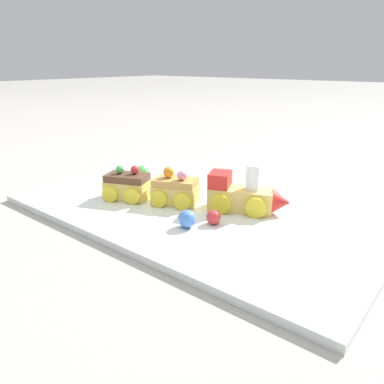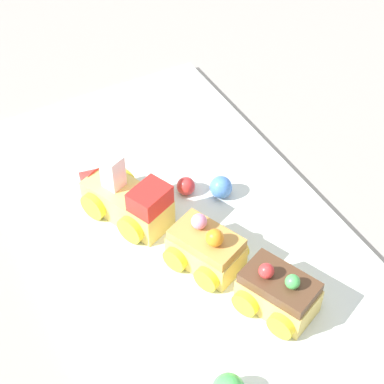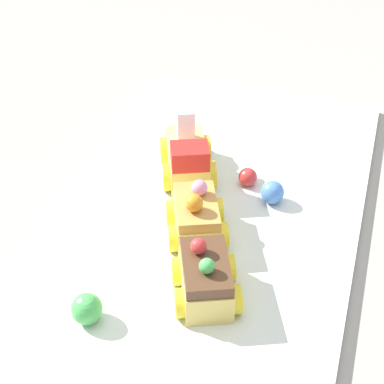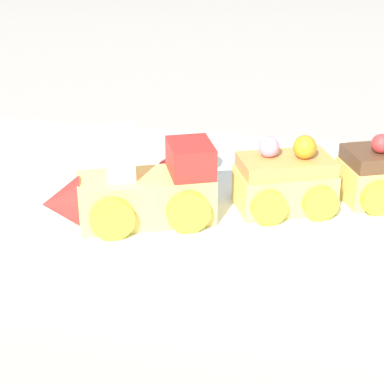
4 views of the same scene
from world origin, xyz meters
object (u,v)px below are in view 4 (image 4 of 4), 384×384
at_px(gumball_red, 169,170).
at_px(gumball_blue, 202,156).
at_px(cake_train_locomotive, 137,192).
at_px(cake_car_caramel, 285,182).

bearing_deg(gumball_red, gumball_blue, -124.64).
distance_m(gumball_blue, gumball_red, 0.04).
bearing_deg(gumball_blue, cake_train_locomotive, 74.70).
bearing_deg(cake_car_caramel, gumball_blue, -62.04).
bearing_deg(gumball_red, cake_car_caramel, 163.14).
distance_m(cake_car_caramel, gumball_red, 0.11).
distance_m(cake_train_locomotive, cake_car_caramel, 0.12).
xyz_separation_m(cake_car_caramel, gumball_blue, (0.08, -0.07, -0.01)).
xyz_separation_m(cake_train_locomotive, cake_car_caramel, (-0.12, -0.05, -0.00)).
height_order(gumball_blue, gumball_red, gumball_blue).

